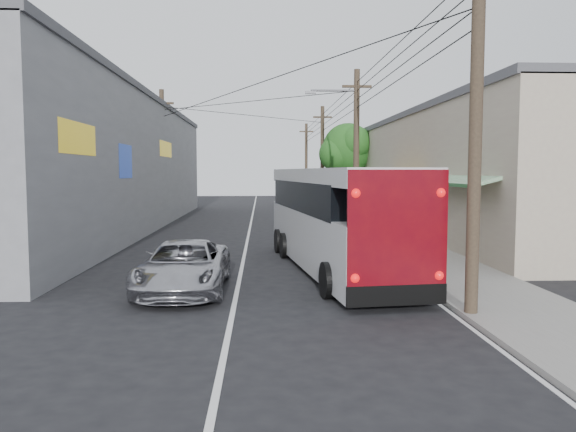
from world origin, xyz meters
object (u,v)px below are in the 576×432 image
at_px(parked_suv, 327,221).
at_px(pedestrian_near, 354,217).
at_px(parked_car_far, 304,205).
at_px(pedestrian_far, 381,220).
at_px(parked_car_mid, 312,212).
at_px(jeepney, 184,267).
at_px(coach_bus, 334,218).

bearing_deg(parked_suv, pedestrian_near, 42.42).
distance_m(parked_suv, parked_car_far, 14.00).
bearing_deg(pedestrian_far, parked_car_mid, -81.86).
bearing_deg(parked_car_mid, jeepney, -105.64).
bearing_deg(parked_suv, parked_car_mid, 84.63).
distance_m(coach_bus, pedestrian_far, 8.17).
relative_size(parked_car_far, pedestrian_near, 3.07).
xyz_separation_m(parked_suv, pedestrian_far, (2.35, -1.41, 0.14)).
xyz_separation_m(coach_bus, parked_car_mid, (0.81, 16.64, -0.99)).
bearing_deg(pedestrian_far, pedestrian_near, -82.96).
bearing_deg(parked_car_mid, pedestrian_far, -76.44).
bearing_deg(pedestrian_near, parked_car_mid, -63.43).
xyz_separation_m(parked_car_far, pedestrian_near, (1.60, -12.24, 0.11)).
xyz_separation_m(jeepney, parked_suv, (5.20, 12.00, 0.15)).
relative_size(parked_car_far, pedestrian_far, 2.75).
height_order(jeepney, parked_car_far, parked_car_far).
height_order(parked_suv, parked_car_far, parked_suv).
bearing_deg(jeepney, pedestrian_near, 63.90).
relative_size(jeepney, parked_car_far, 1.05).
distance_m(parked_suv, parked_car_mid, 7.73).
bearing_deg(parked_suv, parked_car_far, 84.63).
height_order(parked_car_far, pedestrian_far, pedestrian_far).
height_order(jeepney, pedestrian_far, pedestrian_far).
xyz_separation_m(parked_suv, pedestrian_near, (1.60, 1.76, 0.05)).
distance_m(coach_bus, parked_suv, 8.99).
relative_size(jeepney, pedestrian_near, 3.22).
relative_size(parked_suv, pedestrian_near, 3.76).
distance_m(coach_bus, parked_car_far, 22.94).
relative_size(coach_bus, jeepney, 2.40).
height_order(coach_bus, pedestrian_near, coach_bus).
distance_m(parked_suv, pedestrian_far, 2.75).
xyz_separation_m(parked_suv, parked_car_far, (0.00, 14.00, -0.06)).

